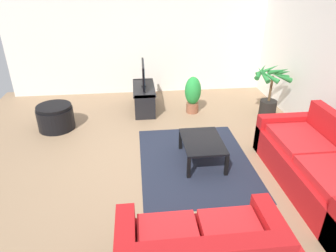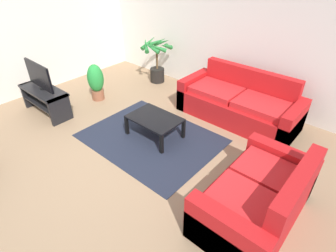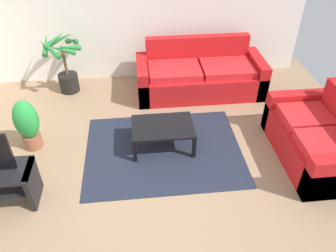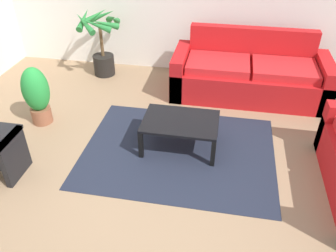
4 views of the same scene
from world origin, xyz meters
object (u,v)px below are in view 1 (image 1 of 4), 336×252
couch_main (319,168)px  coffee_table (202,143)px  ottoman (56,117)px  potted_plant_small (193,94)px  tv_stand (144,95)px  potted_palm (270,91)px  tv (143,74)px

couch_main → coffee_table: couch_main is taller
couch_main → ottoman: 4.50m
potted_plant_small → ottoman: (0.45, -2.69, -0.18)m
couch_main → coffee_table: bearing=-118.7°
tv_stand → potted_palm: potted_palm is taller
tv_stand → ottoman: (0.73, -1.69, -0.10)m
potted_palm → ottoman: bearing=-88.3°
potted_palm → ottoman: (0.12, -4.19, -0.30)m
potted_palm → potted_plant_small: (-0.33, -1.50, -0.11)m
tv_stand → potted_palm: 2.58m
couch_main → coffee_table: size_ratio=2.55×
potted_plant_small → tv: bearing=-105.3°
tv_stand → coffee_table: (2.13, 0.81, -0.01)m
couch_main → coffee_table: 1.64m
potted_plant_small → ottoman: potted_plant_small is taller
potted_plant_small → couch_main: bearing=25.2°
tv → potted_palm: (0.61, 2.50, -0.25)m
tv → coffee_table: tv is taller
couch_main → tv_stand: size_ratio=1.99×
couch_main → potted_plant_small: bearing=-154.8°
couch_main → potted_plant_small: size_ratio=2.82×
couch_main → ottoman: couch_main is taller
tv_stand → potted_plant_small: size_ratio=1.42×
couch_main → potted_palm: size_ratio=2.11×
tv → ottoman: size_ratio=1.26×
couch_main → tv: bearing=-142.5°
coffee_table → couch_main: bearing=61.3°
potted_palm → potted_plant_small: potted_palm is taller
tv_stand → tv: 0.45m
tv_stand → potted_plant_small: 1.04m
tv → coffee_table: (2.13, 0.80, -0.46)m
couch_main → potted_plant_small: couch_main is taller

